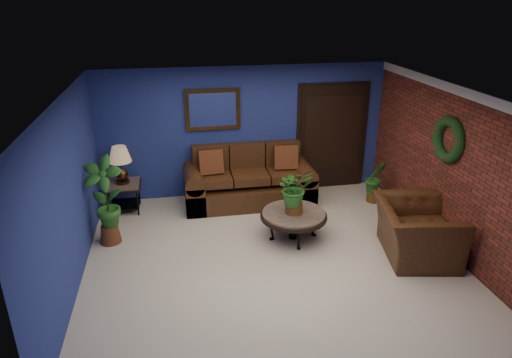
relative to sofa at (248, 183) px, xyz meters
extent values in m
plane|color=beige|center=(0.01, -2.09, -0.36)|extent=(5.50, 5.50, 0.00)
cube|color=navy|center=(0.01, 0.41, 0.89)|extent=(5.50, 0.04, 2.50)
cube|color=navy|center=(-2.74, -2.09, 0.89)|extent=(0.04, 5.00, 2.50)
cube|color=maroon|center=(2.76, -2.09, 0.89)|extent=(0.04, 5.00, 2.50)
cube|color=silver|center=(0.01, -2.09, 2.14)|extent=(5.50, 5.00, 0.02)
cube|color=white|center=(2.73, -2.09, 2.07)|extent=(0.03, 5.00, 0.14)
cube|color=#462E12|center=(-0.59, 0.37, 1.36)|extent=(1.02, 0.06, 0.77)
cube|color=black|center=(1.76, 0.38, 0.69)|extent=(1.44, 0.06, 2.18)
torus|color=black|center=(2.70, -2.04, 1.34)|extent=(0.16, 0.72, 0.72)
cube|color=#4A2B15|center=(0.00, -0.09, -0.16)|extent=(2.41, 1.04, 0.39)
cube|color=#4A2B15|center=(0.00, 0.29, 0.20)|extent=(2.06, 0.29, 0.99)
cube|color=#4A2B15|center=(-0.69, -0.16, 0.21)|extent=(0.67, 0.71, 0.15)
cube|color=#4A2B15|center=(0.00, -0.16, 0.21)|extent=(0.67, 0.71, 0.15)
cube|color=#4A2B15|center=(0.69, -0.16, 0.21)|extent=(0.67, 0.71, 0.15)
cube|color=#4A2B15|center=(-1.03, -0.09, -0.08)|extent=(0.35, 1.04, 0.55)
cube|color=#4A2B15|center=(1.03, -0.09, -0.08)|extent=(0.35, 1.04, 0.55)
cube|color=brown|center=(-0.70, -0.11, 0.51)|extent=(0.44, 0.13, 0.44)
cube|color=brown|center=(0.70, -0.11, 0.51)|extent=(0.44, 0.13, 0.44)
cylinder|color=#494540|center=(0.48, -1.58, 0.08)|extent=(1.02, 1.02, 0.05)
cylinder|color=black|center=(0.48, -1.58, 0.05)|extent=(1.08, 1.08, 0.05)
cylinder|color=black|center=(0.48, -1.58, -0.15)|extent=(0.14, 0.14, 0.41)
cube|color=#494540|center=(-2.29, -0.04, 0.17)|extent=(0.57, 0.57, 0.05)
cube|color=black|center=(-2.29, -0.04, 0.13)|extent=(0.60, 0.60, 0.04)
cube|color=black|center=(-2.29, -0.04, -0.24)|extent=(0.51, 0.51, 0.03)
cylinder|color=black|center=(-2.53, -0.28, -0.09)|extent=(0.03, 0.03, 0.52)
cylinder|color=black|center=(-2.06, -0.28, -0.09)|extent=(0.03, 0.03, 0.52)
cylinder|color=black|center=(-2.53, 0.20, -0.09)|extent=(0.03, 0.03, 0.52)
cylinder|color=black|center=(-2.06, 0.20, -0.09)|extent=(0.03, 0.03, 0.52)
cylinder|color=#462E12|center=(-2.29, -0.04, 0.22)|extent=(0.24, 0.24, 0.05)
sphere|color=#462E12|center=(-2.29, -0.04, 0.34)|extent=(0.22, 0.22, 0.22)
cylinder|color=#462E12|center=(-2.29, -0.04, 0.52)|extent=(0.02, 0.02, 0.28)
cone|color=tan|center=(-2.29, -0.04, 0.72)|extent=(0.40, 0.40, 0.28)
cube|color=brown|center=(0.25, -0.04, 0.06)|extent=(0.40, 0.40, 0.04)
torus|color=brown|center=(0.26, 0.13, 0.35)|extent=(0.36, 0.06, 0.36)
cylinder|color=brown|center=(0.08, -0.19, -0.16)|extent=(0.03, 0.03, 0.40)
cylinder|color=brown|center=(0.40, -0.21, -0.16)|extent=(0.03, 0.03, 0.40)
cylinder|color=brown|center=(0.10, 0.13, -0.16)|extent=(0.03, 0.03, 0.40)
cylinder|color=brown|center=(0.42, 0.11, -0.16)|extent=(0.03, 0.03, 0.40)
imported|color=#4A2B15|center=(2.16, -2.42, 0.06)|extent=(1.33, 1.46, 0.83)
cylinder|color=brown|center=(0.48, -1.58, 0.20)|extent=(0.28, 0.28, 0.18)
imported|color=#20561A|center=(0.48, -1.58, 0.54)|extent=(0.59, 0.53, 0.61)
cylinder|color=brown|center=(2.36, -0.49, -0.26)|extent=(0.26, 0.26, 0.20)
imported|color=#20561A|center=(2.36, -0.49, 0.13)|extent=(0.40, 0.34, 0.67)
cylinder|color=brown|center=(-2.44, -1.17, -0.21)|extent=(0.34, 0.34, 0.30)
imported|color=#20561A|center=(-2.44, -1.17, 0.49)|extent=(0.73, 0.59, 1.19)
camera|label=1|loc=(-1.31, -7.91, 3.40)|focal=32.00mm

